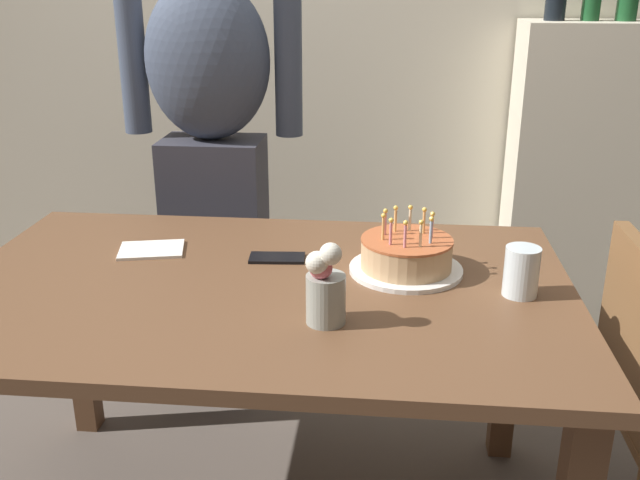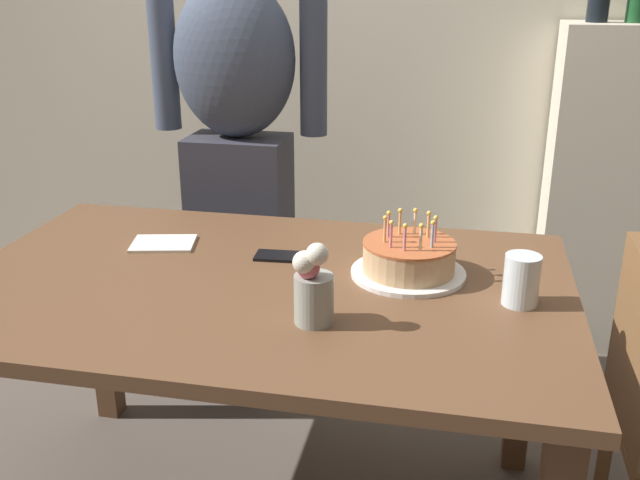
# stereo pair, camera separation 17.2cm
# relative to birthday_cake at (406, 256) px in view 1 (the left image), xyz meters

# --- Properties ---
(back_wall) EXTENTS (5.20, 0.10, 2.60)m
(back_wall) POSITION_rel_birthday_cake_xyz_m (-0.35, 1.45, 0.52)
(back_wall) COLOR beige
(back_wall) RESTS_ON ground_plane
(dining_table) EXTENTS (1.50, 0.96, 0.74)m
(dining_table) POSITION_rel_birthday_cake_xyz_m (-0.35, -0.10, -0.14)
(dining_table) COLOR brown
(dining_table) RESTS_ON ground_plane
(birthday_cake) EXTENTS (0.28, 0.28, 0.16)m
(birthday_cake) POSITION_rel_birthday_cake_xyz_m (0.00, 0.00, 0.00)
(birthday_cake) COLOR white
(birthday_cake) RESTS_ON dining_table
(water_glass_near) EXTENTS (0.08, 0.08, 0.12)m
(water_glass_near) POSITION_rel_birthday_cake_xyz_m (0.26, -0.11, 0.02)
(water_glass_near) COLOR silver
(water_glass_near) RESTS_ON dining_table
(cell_phone) EXTENTS (0.15, 0.08, 0.01)m
(cell_phone) POSITION_rel_birthday_cake_xyz_m (-0.33, 0.05, -0.04)
(cell_phone) COLOR black
(cell_phone) RESTS_ON dining_table
(napkin_stack) EXTENTS (0.19, 0.16, 0.01)m
(napkin_stack) POSITION_rel_birthday_cake_xyz_m (-0.68, 0.07, -0.04)
(napkin_stack) COLOR white
(napkin_stack) RESTS_ON dining_table
(flower_vase) EXTENTS (0.09, 0.09, 0.19)m
(flower_vase) POSITION_rel_birthday_cake_xyz_m (-0.18, -0.30, 0.04)
(flower_vase) COLOR #999E93
(flower_vase) RESTS_ON dining_table
(person_man_bearded) EXTENTS (0.61, 0.27, 1.66)m
(person_man_bearded) POSITION_rel_birthday_cake_xyz_m (-0.65, 0.66, 0.09)
(person_man_bearded) COLOR #33333D
(person_man_bearded) RESTS_ON ground_plane
(shelf_cabinet) EXTENTS (0.61, 0.30, 1.57)m
(shelf_cabinet) POSITION_rel_birthday_cake_xyz_m (0.74, 1.23, -0.13)
(shelf_cabinet) COLOR beige
(shelf_cabinet) RESTS_ON ground_plane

